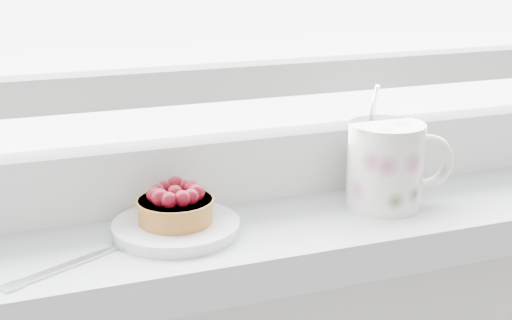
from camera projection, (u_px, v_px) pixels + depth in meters
name	position (u px, v px, depth m)	size (l,w,h in m)	color
saucer	(176.00, 227.00, 0.69)	(0.12, 0.12, 0.01)	white
raspberry_tart	(176.00, 205.00, 0.68)	(0.07, 0.07, 0.04)	#975920
floral_mug	(388.00, 163.00, 0.75)	(0.12, 0.10, 0.13)	silver
fork	(87.00, 258.00, 0.63)	(0.16, 0.09, 0.00)	silver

